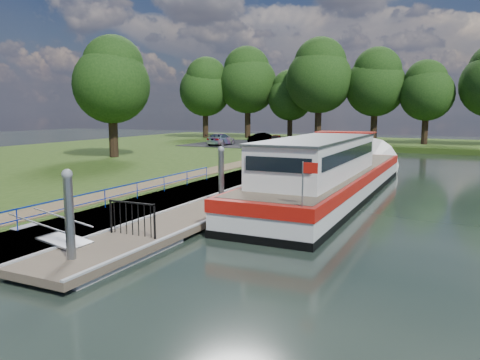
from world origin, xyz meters
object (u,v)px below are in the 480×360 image
at_px(pontoon, 260,192).
at_px(car_b, 265,139).
at_px(car_a, 276,140).
at_px(car_c, 221,139).
at_px(barge, 334,175).

relative_size(pontoon, car_b, 7.90).
bearing_deg(car_b, car_a, -121.89).
bearing_deg(car_b, car_c, 109.49).
distance_m(pontoon, car_a, 25.66).
height_order(car_a, car_c, car_c).
bearing_deg(barge, car_c, 131.21).
distance_m(barge, car_c, 26.55).
bearing_deg(barge, car_b, 120.54).
height_order(pontoon, barge, barge).
height_order(pontoon, car_b, car_b).
relative_size(pontoon, barge, 1.42).
height_order(car_a, car_b, car_b).
xyz_separation_m(car_a, car_c, (-5.33, -2.54, 0.07)).
distance_m(car_a, car_b, 1.40).
relative_size(pontoon, car_c, 6.94).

